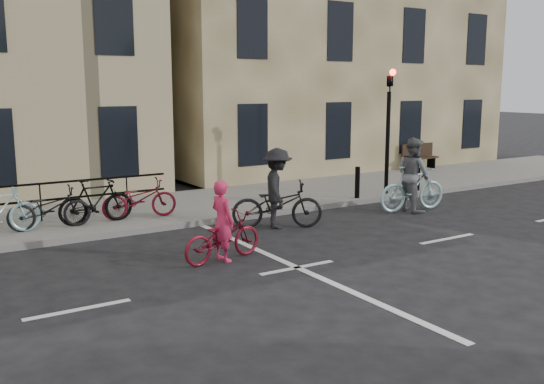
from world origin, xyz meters
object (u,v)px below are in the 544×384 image
traffic_light (389,116)px  cyclist_pink (223,233)px  cyclist_dark (277,197)px  bench (419,155)px  cyclist_grey (413,182)px

traffic_light → cyclist_pink: size_ratio=2.12×
traffic_light → cyclist_dark: bearing=-163.2°
traffic_light → cyclist_dark: 5.29m
bench → cyclist_pink: bearing=-151.2°
bench → cyclist_dark: size_ratio=0.72×
bench → cyclist_dark: (-9.59, -4.84, 0.07)m
bench → cyclist_dark: 10.74m
bench → cyclist_grey: bearing=-136.9°
traffic_light → cyclist_pink: (-7.14, -3.17, -1.91)m
cyclist_pink → cyclist_dark: bearing=-63.7°
cyclist_pink → cyclist_dark: cyclist_dark is taller
traffic_light → cyclist_pink: bearing=-156.0°
cyclist_pink → cyclist_grey: cyclist_grey is taller
traffic_light → cyclist_pink: traffic_light is taller
traffic_light → cyclist_dark: (-4.79, -1.45, -1.71)m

